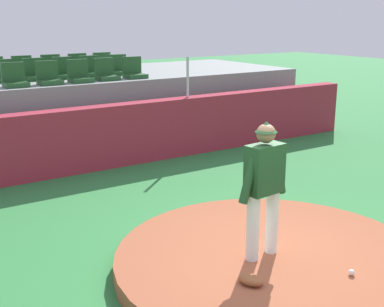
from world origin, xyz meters
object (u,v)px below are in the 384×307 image
object	(u,v)px
stadium_chair_14	(104,66)
stadium_chair_5	(3,75)
stadium_chair_3	(106,73)
stadium_chair_6	(35,73)
stadium_chair_12	(52,68)
stadium_chair_0	(15,79)
stadium_chair_8	(91,70)
stadium_chair_13	(79,67)
stadium_chair_1	(49,77)
stadium_chair_4	(134,71)
baseball	(352,272)
stadium_chair_9	(119,68)
stadium_chair_7	(64,72)
stadium_chair_11	(23,70)
fielding_glove	(251,280)
pitcher	(264,180)
stadium_chair_2	(80,75)

from	to	relation	value
stadium_chair_14	stadium_chair_5	bearing A→B (deg)	17.05
stadium_chair_3	stadium_chair_6	world-z (taller)	same
stadium_chair_12	stadium_chair_0	bearing A→B (deg)	52.41
stadium_chair_5	stadium_chair_14	bearing A→B (deg)	-162.95
stadium_chair_8	stadium_chair_13	world-z (taller)	same
stadium_chair_1	stadium_chair_4	distance (m)	2.08
baseball	stadium_chair_9	xyz separation A→B (m)	(1.03, 8.40, 1.63)
stadium_chair_7	stadium_chair_9	distance (m)	1.43
stadium_chair_5	stadium_chair_7	size ratio (longest dim) A/B	1.00
stadium_chair_0	stadium_chair_14	bearing A→B (deg)	-147.20
stadium_chair_4	stadium_chair_8	xyz separation A→B (m)	(-0.73, 0.90, 0.00)
stadium_chair_7	stadium_chair_5	bearing A→B (deg)	-2.05
baseball	stadium_chair_12	bearing A→B (deg)	92.42
baseball	stadium_chair_11	bearing A→B (deg)	96.81
fielding_glove	stadium_chair_14	bearing A→B (deg)	143.13
fielding_glove	stadium_chair_9	world-z (taller)	stadium_chair_9
stadium_chair_4	stadium_chair_9	distance (m)	0.86
stadium_chair_0	stadium_chair_11	size ratio (longest dim) A/B	1.00
stadium_chair_6	stadium_chair_12	xyz separation A→B (m)	(0.70, 0.90, 0.00)
pitcher	stadium_chair_13	distance (m)	8.39
stadium_chair_2	stadium_chair_4	xyz separation A→B (m)	(1.38, 0.04, 0.00)
pitcher	stadium_chair_5	size ratio (longest dim) A/B	3.47
stadium_chair_3	stadium_chair_12	world-z (taller)	same
stadium_chair_12	stadium_chair_14	distance (m)	1.40
fielding_glove	stadium_chair_12	world-z (taller)	stadium_chair_12
stadium_chair_6	stadium_chair_3	bearing A→B (deg)	148.06
stadium_chair_13	baseball	bearing A→B (deg)	88.06
stadium_chair_5	stadium_chair_11	distance (m)	1.11
stadium_chair_14	baseball	bearing A→B (deg)	83.81
stadium_chair_3	stadium_chair_2	bearing A→B (deg)	4.34
stadium_chair_5	stadium_chair_12	world-z (taller)	same
stadium_chair_0	pitcher	bearing A→B (deg)	100.79
stadium_chair_4	stadium_chair_7	bearing A→B (deg)	-31.18
stadium_chair_2	stadium_chair_8	world-z (taller)	same
stadium_chair_0	stadium_chair_14	size ratio (longest dim) A/B	1.00
fielding_glove	stadium_chair_5	xyz separation A→B (m)	(-0.68, 7.96, 1.61)
pitcher	stadium_chair_14	bearing A→B (deg)	74.22
stadium_chair_1	stadium_chair_9	xyz separation A→B (m)	(2.09, 0.89, 0.00)
stadium_chair_5	stadium_chair_13	bearing A→B (deg)	-158.11
stadium_chair_0	stadium_chair_2	bearing A→B (deg)	179.80
stadium_chair_2	stadium_chair_8	xyz separation A→B (m)	(0.65, 0.94, 0.00)
baseball	stadium_chair_2	world-z (taller)	stadium_chair_2
stadium_chair_8	stadium_chair_1	bearing A→B (deg)	34.57
stadium_chair_3	stadium_chair_13	distance (m)	1.75
fielding_glove	stadium_chair_9	distance (m)	8.35
stadium_chair_3	stadium_chair_1	bearing A→B (deg)	1.85
stadium_chair_4	stadium_chair_5	distance (m)	2.96
stadium_chair_0	stadium_chair_6	world-z (taller)	same
baseball	stadium_chair_4	size ratio (longest dim) A/B	0.15
stadium_chair_6	stadium_chair_8	xyz separation A→B (m)	(1.38, 0.01, 0.00)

